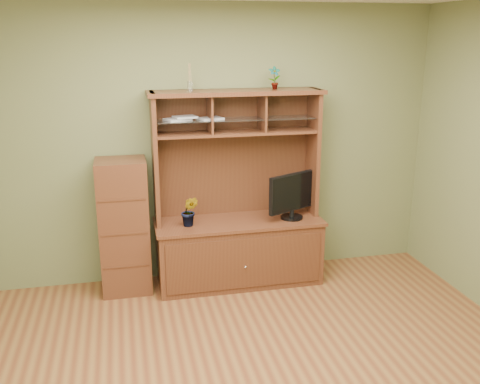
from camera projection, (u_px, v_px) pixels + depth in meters
name	position (u px, v px, depth m)	size (l,w,h in m)	color
room	(266.00, 205.00, 3.40)	(4.54, 4.04, 2.74)	brown
media_hutch	(238.00, 232.00, 5.29)	(1.66, 0.61, 1.90)	#432213
monitor	(292.00, 195.00, 5.22)	(0.53, 0.30, 0.45)	black
orchid_plant	(190.00, 211.00, 5.04)	(0.16, 0.13, 0.29)	#275A1E
top_plant	(274.00, 78.00, 5.03)	(0.11, 0.08, 0.21)	#2B6222
reed_diffuser	(190.00, 80.00, 4.86)	(0.05, 0.05, 0.25)	silver
magazines	(191.00, 118.00, 4.96)	(0.57, 0.24, 0.04)	#A7A7AC
side_cabinet	(124.00, 227.00, 5.07)	(0.46, 0.42, 1.29)	#432213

